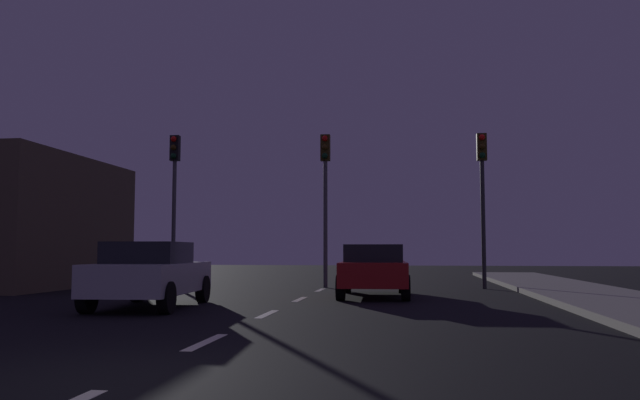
# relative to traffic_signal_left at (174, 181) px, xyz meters

# --- Properties ---
(ground_plane) EXTENTS (80.00, 80.00, 0.00)m
(ground_plane) POSITION_rel_traffic_signal_left_xyz_m (5.37, -8.34, -3.69)
(ground_plane) COLOR black
(lane_stripe_second) EXTENTS (0.16, 1.60, 0.01)m
(lane_stripe_second) POSITION_rel_traffic_signal_left_xyz_m (5.37, -12.74, -3.69)
(lane_stripe_second) COLOR silver
(lane_stripe_second) RESTS_ON ground_plane
(lane_stripe_third) EXTENTS (0.16, 1.60, 0.01)m
(lane_stripe_third) POSITION_rel_traffic_signal_left_xyz_m (5.37, -8.94, -3.69)
(lane_stripe_third) COLOR silver
(lane_stripe_third) RESTS_ON ground_plane
(lane_stripe_fourth) EXTENTS (0.16, 1.60, 0.01)m
(lane_stripe_fourth) POSITION_rel_traffic_signal_left_xyz_m (5.37, -5.14, -3.69)
(lane_stripe_fourth) COLOR silver
(lane_stripe_fourth) RESTS_ON ground_plane
(lane_stripe_fifth) EXTENTS (0.16, 1.60, 0.01)m
(lane_stripe_fifth) POSITION_rel_traffic_signal_left_xyz_m (5.37, -1.34, -3.69)
(lane_stripe_fifth) COLOR silver
(lane_stripe_fifth) RESTS_ON ground_plane
(traffic_signal_left) EXTENTS (0.32, 0.38, 5.31)m
(traffic_signal_left) POSITION_rel_traffic_signal_left_xyz_m (0.00, 0.00, 0.00)
(traffic_signal_left) COLOR #4C4C51
(traffic_signal_left) RESTS_ON ground_plane
(traffic_signal_center) EXTENTS (0.32, 0.38, 5.20)m
(traffic_signal_center) POSITION_rel_traffic_signal_left_xyz_m (5.37, -0.00, -0.07)
(traffic_signal_center) COLOR #4C4C51
(traffic_signal_center) RESTS_ON ground_plane
(traffic_signal_right) EXTENTS (0.32, 0.38, 5.11)m
(traffic_signal_right) POSITION_rel_traffic_signal_left_xyz_m (10.59, -0.00, -0.13)
(traffic_signal_right) COLOR #2D2D30
(traffic_signal_right) RESTS_ON ground_plane
(car_stopped_ahead) EXTENTS (1.97, 4.08, 1.40)m
(car_stopped_ahead) POSITION_rel_traffic_signal_left_xyz_m (7.20, -3.92, -2.97)
(car_stopped_ahead) COLOR #B21919
(car_stopped_ahead) RESTS_ON ground_plane
(car_adjacent_lane) EXTENTS (2.07, 4.04, 1.43)m
(car_adjacent_lane) POSITION_rel_traffic_signal_left_xyz_m (2.51, -7.87, -2.95)
(car_adjacent_lane) COLOR silver
(car_adjacent_lane) RESTS_ON ground_plane
(storefront_left) EXTENTS (5.64, 7.59, 4.39)m
(storefront_left) POSITION_rel_traffic_signal_left_xyz_m (-5.45, -1.20, -1.50)
(storefront_left) COLOR brown
(storefront_left) RESTS_ON ground_plane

